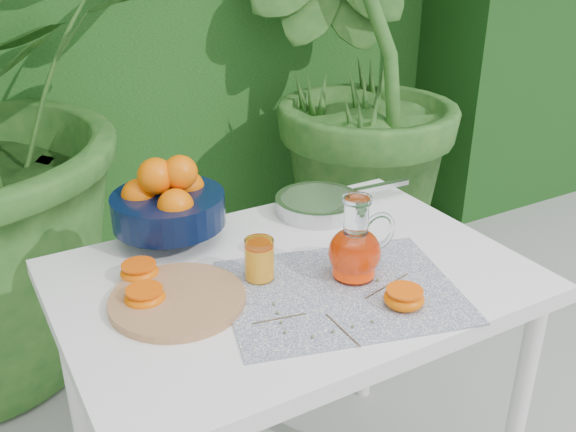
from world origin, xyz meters
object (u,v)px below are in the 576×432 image
white_table (292,304)px  cutting_board (178,300)px  juice_pitcher (356,250)px  saute_pan (319,204)px  fruit_bowl (168,202)px

white_table → cutting_board: size_ratio=3.62×
juice_pitcher → saute_pan: 0.35m
white_table → cutting_board: (-0.26, 0.01, 0.09)m
white_table → saute_pan: 0.34m
fruit_bowl → saute_pan: fruit_bowl is taller
white_table → saute_pan: size_ratio=2.49×
juice_pitcher → saute_pan: (0.11, 0.32, -0.05)m
fruit_bowl → saute_pan: 0.41m
juice_pitcher → saute_pan: bearing=70.6°
cutting_board → fruit_bowl: (0.09, 0.28, 0.09)m
saute_pan → cutting_board: bearing=-154.3°
fruit_bowl → juice_pitcher: bearing=-52.9°
white_table → juice_pitcher: bearing=-37.8°
white_table → juice_pitcher: juice_pitcher is taller
white_table → fruit_bowl: bearing=121.1°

